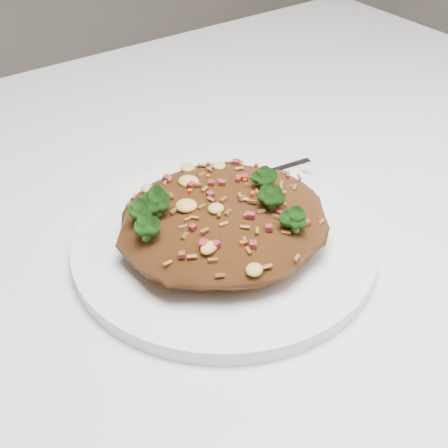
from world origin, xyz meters
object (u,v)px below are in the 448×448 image
(fried_rice, at_px, (223,213))
(fork, at_px, (249,179))
(dining_table, at_px, (180,279))
(plate, at_px, (224,244))

(fried_rice, relative_size, fork, 1.14)
(fried_rice, bearing_deg, dining_table, 91.36)
(dining_table, xyz_separation_m, fork, (0.08, -0.02, 0.11))
(plate, bearing_deg, fried_rice, -177.49)
(fried_rice, xyz_separation_m, fork, (0.07, 0.06, -0.02))
(plate, bearing_deg, dining_table, 92.01)
(dining_table, height_order, fried_rice, fried_rice)
(plate, distance_m, fried_rice, 0.03)
(plate, height_order, fried_rice, fried_rice)
(dining_table, height_order, fork, fork)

